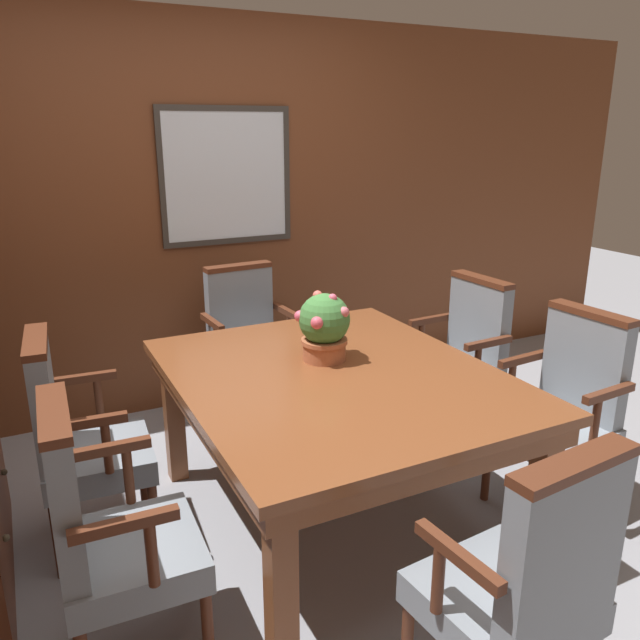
% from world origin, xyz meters
% --- Properties ---
extents(ground_plane, '(14.00, 14.00, 0.00)m').
position_xyz_m(ground_plane, '(0.00, 0.00, 0.00)').
color(ground_plane, '#93969E').
extents(wall_back, '(7.20, 0.08, 2.45)m').
position_xyz_m(wall_back, '(0.00, 1.75, 1.23)').
color(wall_back, brown).
rests_on(wall_back, ground_plane).
extents(dining_table, '(1.35, 1.62, 0.75)m').
position_xyz_m(dining_table, '(0.15, 0.11, 0.66)').
color(dining_table, brown).
rests_on(dining_table, ground_plane).
extents(chair_right_far, '(0.47, 0.53, 0.98)m').
position_xyz_m(chair_right_far, '(1.17, 0.48, 0.53)').
color(chair_right_far, '#562B19').
rests_on(chair_right_far, ground_plane).
extents(chair_left_near, '(0.47, 0.52, 0.98)m').
position_xyz_m(chair_left_near, '(-0.89, -0.28, 0.53)').
color(chair_left_near, '#562B19').
rests_on(chair_left_near, ground_plane).
extents(chair_right_near, '(0.48, 0.53, 0.98)m').
position_xyz_m(chair_right_near, '(1.19, -0.26, 0.53)').
color(chair_right_near, '#562B19').
rests_on(chair_right_near, ground_plane).
extents(chair_left_far, '(0.48, 0.53, 0.98)m').
position_xyz_m(chair_left_far, '(-0.91, 0.45, 0.53)').
color(chair_left_far, '#562B19').
rests_on(chair_left_far, ground_plane).
extents(chair_head_near, '(0.54, 0.49, 0.98)m').
position_xyz_m(chair_head_near, '(0.15, -1.07, 0.53)').
color(chair_head_near, '#562B19').
rests_on(chair_head_near, ground_plane).
extents(chair_head_far, '(0.53, 0.48, 0.98)m').
position_xyz_m(chair_head_far, '(0.18, 1.30, 0.53)').
color(chair_head_far, '#562B19').
rests_on(chair_head_far, ground_plane).
extents(potted_plant, '(0.25, 0.24, 0.32)m').
position_xyz_m(potted_plant, '(0.18, 0.28, 0.91)').
color(potted_plant, '#B2603D').
rests_on(potted_plant, dining_table).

